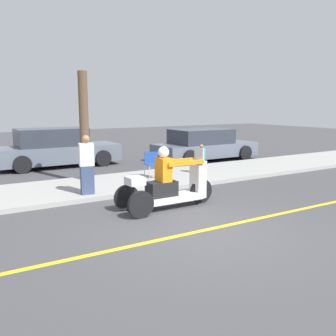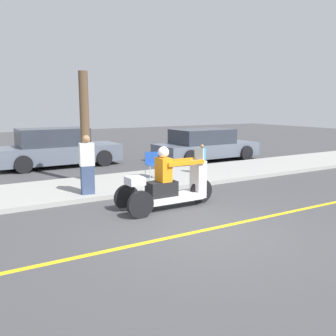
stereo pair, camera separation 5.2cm
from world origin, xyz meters
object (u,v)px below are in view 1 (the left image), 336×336
at_px(spectator_by_tree, 87,166).
at_px(parked_car_lot_center, 56,149).
at_px(spectator_with_child, 201,159).
at_px(parked_car_lot_left, 204,145).
at_px(tree_trunk, 84,126).
at_px(motorcycle_trike, 168,187).
at_px(folding_chair_set_back, 152,162).

xyz_separation_m(spectator_by_tree, parked_car_lot_center, (0.69, 5.51, -0.15)).
relative_size(spectator_by_tree, spectator_with_child, 1.55).
relative_size(parked_car_lot_left, tree_trunk, 1.38).
bearing_deg(tree_trunk, motorcycle_trike, -79.75).
distance_m(parked_car_lot_left, tree_trunk, 6.46).
height_order(folding_chair_set_back, parked_car_lot_left, parked_car_lot_left).
height_order(spectator_with_child, folding_chair_set_back, spectator_with_child).
xyz_separation_m(folding_chair_set_back, tree_trunk, (-1.87, 0.91, 1.14)).
relative_size(motorcycle_trike, parked_car_lot_left, 0.54).
bearing_deg(motorcycle_trike, spectator_by_tree, 124.58).
bearing_deg(motorcycle_trike, spectator_with_child, 42.48).
bearing_deg(parked_car_lot_left, spectator_with_child, -128.24).
bearing_deg(folding_chair_set_back, parked_car_lot_left, 34.48).
height_order(spectator_by_tree, tree_trunk, tree_trunk).
distance_m(spectator_with_child, tree_trunk, 3.99).
relative_size(motorcycle_trike, spectator_by_tree, 1.61).
xyz_separation_m(spectator_by_tree, spectator_with_child, (4.28, 0.83, -0.26)).
bearing_deg(tree_trunk, parked_car_lot_left, 17.97).
bearing_deg(parked_car_lot_center, parked_car_lot_left, -15.46).
relative_size(spectator_by_tree, tree_trunk, 0.47).
relative_size(spectator_by_tree, folding_chair_set_back, 1.87).
bearing_deg(spectator_with_child, parked_car_lot_center, 127.45).
bearing_deg(folding_chair_set_back, parked_car_lot_center, 111.59).
bearing_deg(tree_trunk, folding_chair_set_back, -26.08).
height_order(motorcycle_trike, spectator_with_child, motorcycle_trike).
bearing_deg(motorcycle_trike, parked_car_lot_center, 94.73).
height_order(spectator_by_tree, spectator_with_child, spectator_by_tree).
bearing_deg(tree_trunk, parked_car_lot_center, 88.84).
xyz_separation_m(motorcycle_trike, spectator_with_child, (2.98, 2.72, 0.07)).
xyz_separation_m(motorcycle_trike, parked_car_lot_center, (-0.61, 7.41, 0.19)).
bearing_deg(parked_car_lot_left, motorcycle_trike, -132.99).
bearing_deg(motorcycle_trike, folding_chair_set_back, 67.74).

